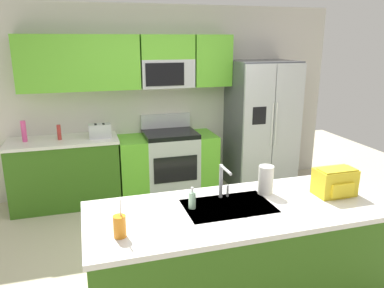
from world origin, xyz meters
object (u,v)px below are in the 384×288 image
Objects in this scene: soap_dispenser at (192,200)px; refrigerator at (261,125)px; toaster at (100,131)px; sink_faucet at (223,179)px; pepper_mill at (59,132)px; backpack at (335,181)px; drink_cup_orange at (120,226)px; bottle_pink at (24,131)px; range_oven at (168,163)px; paper_towel_roll at (266,180)px.

refrigerator is at bearing 53.14° from soap_dispenser.
toaster is 1.65× the size of soap_dispenser.
pepper_mill is at bearing 119.95° from sink_faucet.
refrigerator reaches higher than backpack.
pepper_mill is 0.71× the size of drink_cup_orange.
bottle_pink reaches higher than soap_dispenser.
range_oven is 4.82× the size of sink_faucet.
drink_cup_orange is at bearing -163.31° from paper_towel_roll.
sink_faucet reaches higher than backpack.
bottle_pink is at bearing 179.33° from range_oven.
sink_faucet is at bearing -60.05° from pepper_mill.
paper_towel_roll is 0.75× the size of backpack.
toaster is 1.05× the size of drink_cup_orange.
drink_cup_orange is at bearing -90.57° from toaster.
sink_faucet reaches higher than bottle_pink.
sink_faucet reaches higher than toaster.
toaster is 0.92m from bottle_pink.
sink_faucet is 0.93m from backpack.
toaster is at bearing 102.96° from soap_dispenser.
range_oven reaches higher than pepper_mill.
drink_cup_orange is at bearing -109.13° from range_oven.
bottle_pink is 0.83× the size of backpack.
sink_faucet is (-1.47, -2.25, 0.14)m from refrigerator.
soap_dispenser is 1.20m from backpack.
refrigerator is 7.71× the size of paper_towel_roll.
toaster is 0.51m from pepper_mill.
refrigerator is 6.61× the size of toaster.
range_oven is at bearing 0.10° from pepper_mill.
bottle_pink is at bearing 175.39° from toaster.
refrigerator is 2.51m from paper_towel_roll.
soap_dispenser is (-1.76, -2.35, 0.04)m from refrigerator.
bottle_pink is at bearing 120.94° from soap_dispenser.
toaster reaches higher than soap_dispenser.
range_oven is 2.40m from sink_faucet.
drink_cup_orange is 1.57× the size of soap_dispenser.
range_oven is 5.09× the size of drink_cup_orange.
sink_faucet is 0.88× the size of backpack.
soap_dispenser is at bearing -66.53° from pepper_mill.
drink_cup_orange is (-0.03, -2.64, -0.02)m from toaster.
toaster is 2.57m from paper_towel_roll.
range_oven is 4.25× the size of backpack.
refrigerator is at bearing 48.37° from drink_cup_orange.
toaster is 1.17× the size of paper_towel_roll.
range_oven is at bearing 88.08° from sink_faucet.
sink_faucet is 1.17× the size of paper_towel_roll.
paper_towel_roll is 0.56m from backpack.
backpack is (2.25, -2.51, 0.02)m from pepper_mill.
paper_towel_roll is at bearing -47.81° from bottle_pink.
range_oven is 1.06m from toaster.
refrigerator reaches higher than paper_towel_roll.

